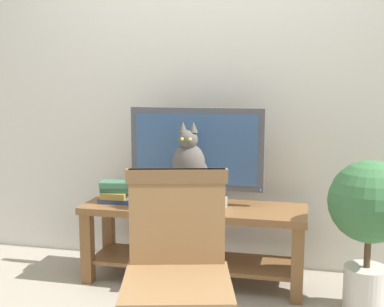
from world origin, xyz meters
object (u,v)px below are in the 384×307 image
object	(u,v)px
tv_stand	(194,229)
book_stack	(117,192)
tv	(197,153)
cat	(190,171)
media_box	(190,204)
wooden_chair	(177,262)
potted_plant	(369,215)

from	to	relation	value
tv_stand	book_stack	bearing A→B (deg)	-178.30
tv_stand	book_stack	distance (m)	0.55
book_stack	tv	bearing A→B (deg)	10.14
tv	cat	world-z (taller)	tv
media_box	cat	xyz separation A→B (m)	(0.00, -0.01, 0.21)
tv_stand	cat	distance (m)	0.40
media_box	book_stack	xyz separation A→B (m)	(-0.50, 0.07, 0.03)
wooden_chair	tv	bearing A→B (deg)	98.73
tv	cat	size ratio (longest dim) A/B	1.78
cat	book_stack	bearing A→B (deg)	170.02
tv	potted_plant	world-z (taller)	tv
tv	cat	xyz separation A→B (m)	(-0.00, -0.18, -0.08)
cat	wooden_chair	xyz separation A→B (m)	(0.18, -0.97, -0.21)
potted_plant	tv	bearing A→B (deg)	165.44
potted_plant	tv_stand	bearing A→B (deg)	169.43
wooden_chair	cat	bearing A→B (deg)	100.46
tv_stand	cat	bearing A→B (deg)	-91.52
tv	wooden_chair	bearing A→B (deg)	-81.27
wooden_chair	book_stack	bearing A→B (deg)	122.70
tv	potted_plant	distance (m)	1.09
wooden_chair	potted_plant	distance (m)	1.22
book_stack	tv_stand	bearing A→B (deg)	1.70
tv	tv_stand	bearing A→B (deg)	-90.02
cat	potted_plant	world-z (taller)	cat
wooden_chair	book_stack	distance (m)	1.26
wooden_chair	book_stack	size ratio (longest dim) A/B	3.78
cat	potted_plant	bearing A→B (deg)	-4.91
wooden_chair	potted_plant	world-z (taller)	wooden_chair
tv	media_box	size ratio (longest dim) A/B	2.04
potted_plant	cat	bearing A→B (deg)	175.09
media_box	book_stack	size ratio (longest dim) A/B	1.76
tv_stand	wooden_chair	world-z (taller)	wooden_chair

